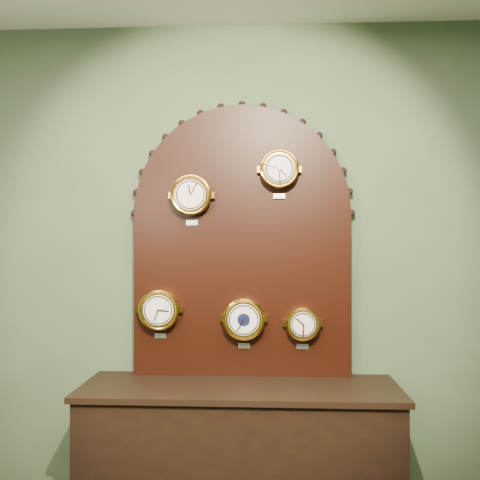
# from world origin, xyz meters

# --- Properties ---
(wall_back) EXTENTS (4.00, 0.00, 4.00)m
(wall_back) POSITION_xyz_m (0.00, 2.50, 1.40)
(wall_back) COLOR #44593D
(wall_back) RESTS_ON ground
(shop_counter) EXTENTS (1.60, 0.50, 0.80)m
(shop_counter) POSITION_xyz_m (0.00, 2.23, 0.40)
(shop_counter) COLOR black
(shop_counter) RESTS_ON ground_plane
(display_board) EXTENTS (1.26, 0.06, 1.53)m
(display_board) POSITION_xyz_m (0.00, 2.45, 1.63)
(display_board) COLOR black
(display_board) RESTS_ON shop_counter
(roman_clock) EXTENTS (0.23, 0.08, 0.28)m
(roman_clock) POSITION_xyz_m (-0.27, 2.38, 1.83)
(roman_clock) COLOR gold
(roman_clock) RESTS_ON display_board
(arabic_clock) EXTENTS (0.21, 0.08, 0.26)m
(arabic_clock) POSITION_xyz_m (0.21, 2.38, 1.96)
(arabic_clock) COLOR gold
(arabic_clock) RESTS_ON display_board
(hygrometer) EXTENTS (0.23, 0.08, 0.28)m
(hygrometer) POSITION_xyz_m (-0.45, 2.38, 1.20)
(hygrometer) COLOR gold
(hygrometer) RESTS_ON display_board
(barometer) EXTENTS (0.23, 0.08, 0.28)m
(barometer) POSITION_xyz_m (0.01, 2.38, 1.15)
(barometer) COLOR gold
(barometer) RESTS_ON display_board
(tide_clock) EXTENTS (0.18, 0.08, 0.23)m
(tide_clock) POSITION_xyz_m (0.33, 2.38, 1.13)
(tide_clock) COLOR gold
(tide_clock) RESTS_ON display_board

